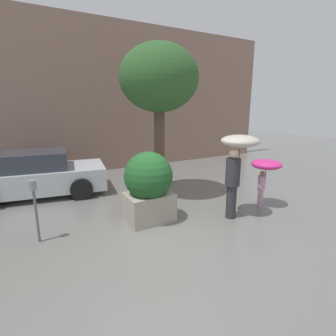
{
  "coord_description": "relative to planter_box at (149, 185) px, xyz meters",
  "views": [
    {
      "loc": [
        -2.42,
        -4.39,
        2.72
      ],
      "look_at": [
        1.0,
        1.6,
        1.05
      ],
      "focal_mm": 28.0,
      "sensor_mm": 36.0,
      "label": 1
    }
  ],
  "objects": [
    {
      "name": "planter_box",
      "position": [
        0.0,
        0.0,
        0.0
      ],
      "size": [
        1.14,
        1.14,
        1.68
      ],
      "color": "#9E9384",
      "rests_on": "ground"
    },
    {
      "name": "person_child",
      "position": [
        3.1,
        -0.73,
        0.2
      ],
      "size": [
        0.8,
        0.8,
        1.31
      ],
      "rotation": [
        0.0,
        0.0,
        -0.35
      ],
      "color": "#D199B7",
      "rests_on": "ground"
    },
    {
      "name": "parking_meter",
      "position": [
        -2.39,
        0.18,
        0.05
      ],
      "size": [
        0.14,
        0.14,
        1.3
      ],
      "color": "#595B60",
      "rests_on": "ground"
    },
    {
      "name": "street_tree",
      "position": [
        1.05,
        1.42,
        2.5
      ],
      "size": [
        2.21,
        2.21,
        4.38
      ],
      "color": "brown",
      "rests_on": "ground"
    },
    {
      "name": "ground_plane",
      "position": [
        -0.09,
        -0.93,
        -0.89
      ],
      "size": [
        40.0,
        40.0,
        0.0
      ],
      "primitive_type": "plane",
      "color": "slate"
    },
    {
      "name": "building_facade",
      "position": [
        -0.09,
        5.57,
        2.11
      ],
      "size": [
        18.0,
        0.3,
        6.0
      ],
      "color": "#8C6B5B",
      "rests_on": "ground"
    },
    {
      "name": "person_adult",
      "position": [
        1.92,
        -0.86,
        0.65
      ],
      "size": [
        0.9,
        0.9,
        2.04
      ],
      "rotation": [
        0.0,
        0.0,
        -0.09
      ],
      "color": "#2D2D33",
      "rests_on": "ground"
    },
    {
      "name": "parked_car_near",
      "position": [
        -2.15,
        3.34,
        -0.26
      ],
      "size": [
        4.15,
        2.43,
        1.36
      ],
      "rotation": [
        0.0,
        0.0,
        1.41
      ],
      "color": "#B7BCC1",
      "rests_on": "ground"
    }
  ]
}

